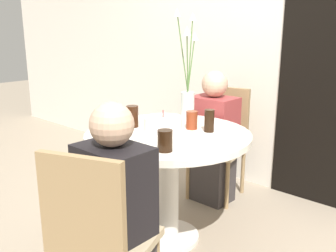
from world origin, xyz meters
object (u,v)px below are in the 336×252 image
Objects in this scene: chair_right_flank at (221,136)px; drink_glass_2 at (192,120)px; drink_glass_4 at (129,115)px; drink_glass_1 at (132,116)px; flower_vase at (188,83)px; person_boy at (213,142)px; drink_glass_0 at (165,141)px; drink_glass_3 at (209,121)px; person_woman at (115,219)px; chair_far_back at (97,235)px; birthday_cake at (163,124)px; side_plate at (116,144)px.

drink_glass_2 is (0.22, -0.67, 0.30)m from chair_right_flank.
drink_glass_1 is at bearing -31.43° from drink_glass_4.
person_boy is (0.03, 0.28, -0.49)m from flower_vase.
drink_glass_3 reaches higher than drink_glass_0.
flower_vase reaches higher than drink_glass_2.
drink_glass_3 is (-0.05, 0.46, 0.01)m from drink_glass_0.
chair_right_flank is at bearing 109.46° from drink_glass_0.
drink_glass_3 is 0.13× the size of person_woman.
chair_far_back is at bearing -75.68° from drink_glass_2.
drink_glass_4 is (-0.53, -0.18, -0.01)m from drink_glass_3.
chair_right_flank reaches higher than drink_glass_0.
drink_glass_1 is at bearing -145.69° from drink_glass_2.
drink_glass_0 is 1.02× the size of drink_glass_4.
drink_glass_1 is 0.80m from person_boy.
chair_far_back is at bearing -50.44° from drink_glass_4.
birthday_cake is 0.39m from drink_glass_0.
birthday_cake is 0.46m from flower_vase.
birthday_cake is at bearing 134.10° from drink_glass_0.
person_woman reaches higher than birthday_cake.
chair_far_back is at bearing -49.94° from side_plate.
drink_glass_0 is (0.40, -0.67, -0.19)m from flower_vase.
drink_glass_1 is (-0.10, -0.45, -0.18)m from flower_vase.
drink_glass_0 is 0.82× the size of drink_glass_1.
drink_glass_0 is 0.54m from drink_glass_1.
chair_far_back is 1.52m from person_boy.
flower_vase is 0.49m from drink_glass_1.
birthday_cake is 0.29m from drink_glass_3.
person_boy reaches higher than drink_glass_3.
side_plate is 0.50m from drink_glass_4.
person_boy is at bearing 79.80° from drink_glass_1.
birthday_cake is 2.16× the size of drink_glass_4.
person_boy is at bearing 97.57° from birthday_cake.
chair_right_flank is 0.94m from drink_glass_1.
chair_right_flank is at bearing 108.09° from drink_glass_2.
chair_right_flank reaches higher than drink_glass_1.
drink_glass_2 is (0.22, -0.23, -0.19)m from flower_vase.
drink_glass_4 is (-0.31, -0.00, 0.01)m from birthday_cake.
drink_glass_4 is at bearing 154.33° from drink_glass_0.
drink_glass_2 is at bearing -170.44° from drink_glass_3.
chair_right_flank is 6.40× the size of drink_glass_1.
birthday_cake is 0.31m from drink_glass_4.
drink_glass_3 is (0.34, -0.65, 0.31)m from chair_right_flank.
person_boy is (-0.31, 0.49, -0.31)m from drink_glass_3.
chair_far_back reaches higher than birthday_cake.
birthday_cake is at bearing -121.43° from drink_glass_2.
drink_glass_0 is at bearing -81.47° from chair_right_flank.
drink_glass_3 is at bearing 9.56° from drink_glass_2.
person_woman is at bearing -66.05° from birthday_cake.
flower_vase reaches higher than drink_glass_1.
flower_vase is 0.47m from drink_glass_4.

